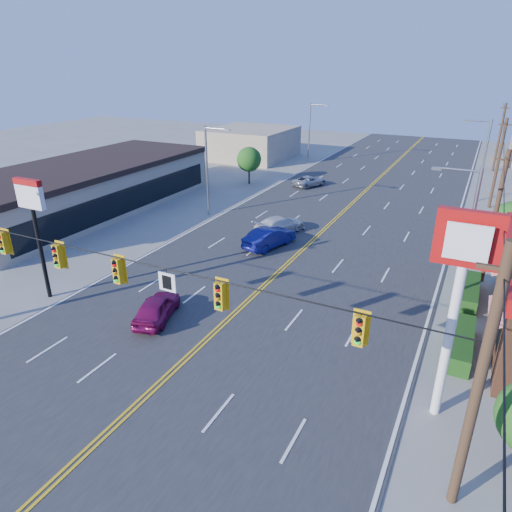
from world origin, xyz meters
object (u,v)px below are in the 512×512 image
at_px(car_blue, 269,238).
at_px(car_white, 280,225).
at_px(car_silver, 310,182).
at_px(car_magenta, 157,309).
at_px(kfc_pylon, 461,277).
at_px(pizza_hut_sign, 34,214).
at_px(signal_span, 141,288).

xyz_separation_m(car_blue, car_white, (-0.57, 3.19, -0.08)).
bearing_deg(car_blue, car_silver, -63.19).
relative_size(car_magenta, car_white, 0.85).
bearing_deg(car_white, car_silver, -55.02).
bearing_deg(kfc_pylon, pizza_hut_sign, 180.00).
distance_m(pizza_hut_sign, car_silver, 32.47).
relative_size(pizza_hut_sign, car_magenta, 1.72).
relative_size(kfc_pylon, car_blue, 1.85).
relative_size(kfc_pylon, car_white, 1.81).
relative_size(car_blue, car_silver, 1.10).
height_order(car_blue, car_white, car_blue).
bearing_deg(car_white, signal_span, 121.74).
distance_m(signal_span, car_silver, 36.56).
xyz_separation_m(kfc_pylon, car_white, (-14.07, 16.28, -5.36)).
distance_m(signal_span, car_blue, 17.74).
height_order(car_magenta, car_blue, car_blue).
relative_size(car_magenta, car_silver, 0.95).
height_order(signal_span, kfc_pylon, signal_span).
bearing_deg(car_magenta, signal_span, 108.81).
bearing_deg(signal_span, car_white, 98.28).
relative_size(kfc_pylon, car_silver, 2.03).
relative_size(signal_span, car_silver, 5.82).
xyz_separation_m(signal_span, pizza_hut_sign, (-10.88, 4.00, 0.30)).
distance_m(kfc_pylon, car_magenta, 15.49).
bearing_deg(car_blue, kfc_pylon, 151.41).
height_order(kfc_pylon, car_blue, kfc_pylon).
relative_size(signal_span, kfc_pylon, 2.86).
relative_size(pizza_hut_sign, car_blue, 1.49).
height_order(kfc_pylon, car_magenta, kfc_pylon).
height_order(pizza_hut_sign, car_white, pizza_hut_sign).
distance_m(car_white, car_silver, 15.83).
relative_size(signal_span, car_white, 5.17).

